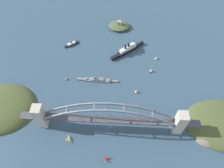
{
  "coord_description": "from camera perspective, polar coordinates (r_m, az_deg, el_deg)",
  "views": [
    {
      "loc": [
        11.55,
        -138.49,
        305.16
      ],
      "look_at": [
        0.0,
        79.07,
        8.0
      ],
      "focal_mm": 32.77,
      "sensor_mm": 36.0,
      "label": 1
    }
  ],
  "objects": [
    {
      "name": "headland_west_shore",
      "position": [
        398.29,
        -28.71,
        -6.1
      ],
      "size": [
        116.87,
        102.52,
        31.66
      ],
      "color": "#4C562D",
      "rests_on": "ground"
    },
    {
      "name": "naval_cruiser",
      "position": [
        381.96,
        -4.18,
        1.18
      ],
      "size": [
        77.14,
        9.29,
        16.19
      ],
      "color": "gray",
      "rests_on": "ground"
    },
    {
      "name": "ocean_liner",
      "position": [
        430.13,
        4.35,
        9.55
      ],
      "size": [
        68.67,
        57.32,
        21.89
      ],
      "color": "black",
      "rests_on": "ground"
    },
    {
      "name": "harbor_ferry_steamer",
      "position": [
        455.04,
        -11.17,
        10.9
      ],
      "size": [
        29.37,
        23.45,
        8.17
      ],
      "color": "black",
      "rests_on": "ground"
    },
    {
      "name": "ground_plane",
      "position": [
        335.32,
        -0.73,
        -11.77
      ],
      "size": [
        1400.0,
        1400.0,
        0.0
      ],
      "primitive_type": "plane",
      "color": "#385166"
    },
    {
      "name": "headland_east_shore",
      "position": [
        381.25,
        28.68,
        -10.12
      ],
      "size": [
        129.15,
        95.49,
        31.48
      ],
      "color": "#4C562D",
      "rests_on": "ground"
    },
    {
      "name": "small_boat_1",
      "position": [
        367.26,
        6.81,
        -1.96
      ],
      "size": [
        6.66,
        8.38,
        8.06
      ],
      "color": "brown",
      "rests_on": "ground"
    },
    {
      "name": "small_boat_0",
      "position": [
        391.58,
        -12.67,
        1.53
      ],
      "size": [
        3.93,
        6.28,
        6.99
      ],
      "color": "#B2231E",
      "rests_on": "ground"
    },
    {
      "name": "small_boat_3",
      "position": [
        425.78,
        12.3,
        7.17
      ],
      "size": [
        7.1,
        5.15,
        8.04
      ],
      "color": "silver",
      "rests_on": "ground"
    },
    {
      "name": "fort_island_mid_harbor",
      "position": [
        489.92,
        1.98,
        15.96
      ],
      "size": [
        47.85,
        39.59,
        18.63
      ],
      "color": "#4C6038",
      "rests_on": "ground"
    },
    {
      "name": "harbor_arch_bridge",
      "position": [
        310.92,
        -0.78,
        -9.71
      ],
      "size": [
        272.73,
        15.61,
        64.11
      ],
      "color": "beige",
      "rests_on": "ground"
    },
    {
      "name": "seaplane_taxiing_near_bridge",
      "position": [
        331.93,
        -12.08,
        -14.81
      ],
      "size": [
        7.94,
        10.54,
        4.85
      ],
      "color": "#B7B7B2",
      "rests_on": "ground"
    },
    {
      "name": "small_boat_4",
      "position": [
        400.45,
        10.91,
        3.85
      ],
      "size": [
        5.86,
        8.71,
        10.1
      ],
      "color": "black",
      "rests_on": "ground"
    },
    {
      "name": "small_boat_2",
      "position": [
        348.9,
        -1.84,
        -7.04
      ],
      "size": [
        2.97,
        8.47,
        2.13
      ],
      "color": "#B2231E",
      "rests_on": "ground"
    },
    {
      "name": "seaplane_second_in_formation",
      "position": [
        315.79,
        -1.75,
        -20.2
      ],
      "size": [
        9.79,
        8.15,
        4.66
      ],
      "color": "#B7B7B2",
      "rests_on": "ground"
    }
  ]
}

